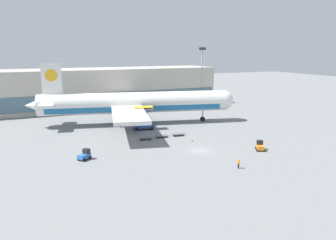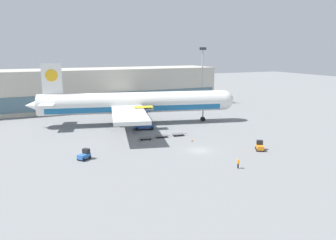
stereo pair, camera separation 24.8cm
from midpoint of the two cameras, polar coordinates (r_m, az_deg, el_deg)
name	(u,v)px [view 2 (the right image)]	position (r m, az deg, el deg)	size (l,w,h in m)	color
ground_plane	(199,150)	(68.68, 5.59, -5.29)	(400.00, 400.00, 0.00)	slate
terminal_building	(95,88)	(122.13, -12.56, 5.43)	(90.00, 18.20, 14.00)	#BCB7A8
light_mast	(202,71)	(127.69, 6.05, 8.45)	(2.80, 0.50, 21.58)	#9EA0A5
airplane_main	(132,104)	(92.10, -6.14, 2.87)	(57.11, 48.53, 17.00)	white
scissor_lift_loader	(144,121)	(86.23, -4.19, -0.15)	(5.76, 4.40, 6.02)	#284C99
baggage_tug_foreground	(260,146)	(70.90, 15.80, -4.40)	(2.54, 2.82, 2.00)	orange
baggage_tug_mid	(85,155)	(64.56, -14.22, -5.93)	(2.81, 2.62, 2.00)	#2D66B7
baggage_dolly_lead	(146,138)	(76.48, -3.83, -3.15)	(3.77, 1.87, 0.48)	#56565B
baggage_dolly_second	(161,136)	(78.22, -1.05, -2.78)	(3.77, 1.87, 0.48)	#56565B
baggage_dolly_third	(178,134)	(79.77, 1.83, -2.49)	(3.77, 1.87, 0.48)	#56565B
ground_crew_near	(238,163)	(59.27, 12.24, -7.28)	(0.26, 0.57, 1.78)	black
traffic_cone_near	(192,140)	(75.15, 4.33, -3.51)	(0.40, 0.40, 0.60)	black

